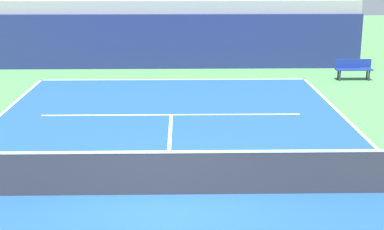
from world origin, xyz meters
name	(u,v)px	position (x,y,z in m)	size (l,w,h in m)	color
ground_plane	(167,195)	(0.00, 0.00, 0.00)	(80.00, 80.00, 0.00)	#4C8C4C
court_surface	(167,195)	(0.00, 0.00, 0.01)	(11.00, 24.00, 0.01)	#1E4C99
baseline_far	(173,80)	(0.00, 11.95, 0.01)	(11.00, 0.10, 0.00)	white
service_line_far	(171,115)	(0.00, 6.40, 0.01)	(8.26, 0.10, 0.00)	white
centre_service_line	(169,146)	(0.00, 3.20, 0.01)	(0.10, 6.40, 0.00)	white
back_wall	(174,42)	(0.00, 14.55, 1.22)	(17.01, 0.30, 2.45)	navy
stands_tier_lower	(174,31)	(0.00, 15.90, 1.52)	(17.01, 2.40, 3.04)	#9E9E99
stands_tier_upper	(174,18)	(0.00, 18.30, 1.91)	(17.01, 2.40, 3.82)	#9E9E99
tennis_net	(166,172)	(0.00, 0.00, 0.51)	(11.08, 0.08, 1.07)	black
player_bench	(354,68)	(7.42, 11.80, 0.51)	(1.50, 0.40, 0.85)	navy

